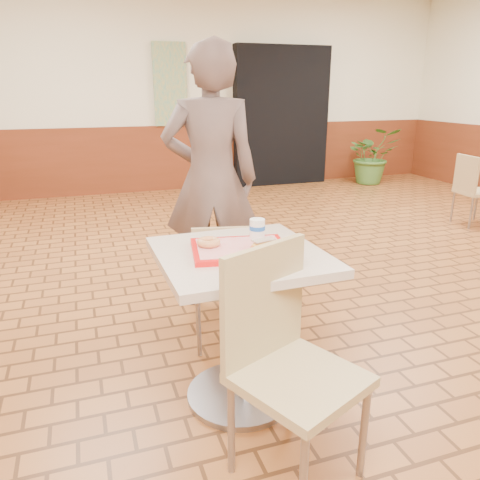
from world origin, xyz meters
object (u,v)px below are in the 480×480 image
object	(u,v)px
long_john_donut	(263,244)
chair_second_left	(472,187)
chair_main_back	(224,280)
chair_main_front	(285,353)
paper_cup	(257,228)
ring_donut	(209,242)
potted_plant	(372,156)
serving_tray	(240,249)
customer	(211,180)
main_table	(240,303)

from	to	relation	value
long_john_donut	chair_second_left	distance (m)	4.20
chair_main_back	chair_second_left	bearing A→B (deg)	-141.98
chair_main_front	chair_second_left	world-z (taller)	chair_main_front
chair_main_back	paper_cup	distance (m)	0.60
long_john_donut	paper_cup	size ratio (longest dim) A/B	1.39
ring_donut	potted_plant	bearing A→B (deg)	48.98
long_john_donut	potted_plant	distance (m)	6.22
chair_main_back	ring_donut	world-z (taller)	ring_donut
chair_main_front	serving_tray	xyz separation A→B (m)	(-0.02, 0.49, 0.28)
paper_cup	potted_plant	bearing A→B (deg)	50.59
chair_second_left	chair_main_back	bearing A→B (deg)	121.63
customer	serving_tray	distance (m)	1.21
main_table	serving_tray	size ratio (longest dim) A/B	1.80
serving_tray	long_john_donut	bearing A→B (deg)	-25.11
customer	potted_plant	world-z (taller)	customer
main_table	long_john_donut	world-z (taller)	long_john_donut
chair_main_front	chair_main_back	bearing A→B (deg)	63.10
customer	long_john_donut	xyz separation A→B (m)	(-0.09, -1.24, -0.08)
paper_cup	chair_main_front	bearing A→B (deg)	-99.79
serving_tray	paper_cup	world-z (taller)	paper_cup
main_table	long_john_donut	size ratio (longest dim) A/B	5.97
main_table	chair_second_left	xyz separation A→B (m)	(3.61, 2.22, -0.09)
main_table	chair_second_left	world-z (taller)	chair_second_left
customer	ring_donut	world-z (taller)	customer
serving_tray	chair_main_back	bearing A→B (deg)	81.98
chair_second_left	potted_plant	distance (m)	2.60
main_table	ring_donut	xyz separation A→B (m)	(-0.14, 0.06, 0.31)
potted_plant	serving_tray	bearing A→B (deg)	-129.71
serving_tray	chair_second_left	bearing A→B (deg)	31.65
main_table	ring_donut	size ratio (longest dim) A/B	7.23
main_table	paper_cup	size ratio (longest dim) A/B	8.31
chair_main_front	serving_tray	size ratio (longest dim) A/B	2.15
main_table	chair_second_left	bearing A→B (deg)	31.65
customer	ring_donut	xyz separation A→B (m)	(-0.32, -1.13, -0.08)
paper_cup	chair_second_left	size ratio (longest dim) A/B	0.12
chair_main_front	chair_main_back	distance (m)	1.01
paper_cup	chair_second_left	distance (m)	4.10
main_table	customer	size ratio (longest dim) A/B	0.43
serving_tray	ring_donut	size ratio (longest dim) A/B	4.01
long_john_donut	chair_second_left	size ratio (longest dim) A/B	0.16
paper_cup	chair_main_back	bearing A→B (deg)	97.04
main_table	serving_tray	world-z (taller)	serving_tray
chair_main_front	potted_plant	xyz separation A→B (m)	(3.96, 5.29, -0.07)
main_table	customer	xyz separation A→B (m)	(0.19, 1.19, 0.39)
main_table	customer	distance (m)	1.27
chair_main_front	potted_plant	world-z (taller)	chair_main_front
customer	serving_tray	size ratio (longest dim) A/B	4.15
chair_main_back	chair_second_left	xyz separation A→B (m)	(3.54, 1.71, 0.01)
paper_cup	main_table	bearing A→B (deg)	-141.63
chair_main_front	potted_plant	size ratio (longest dim) A/B	1.03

